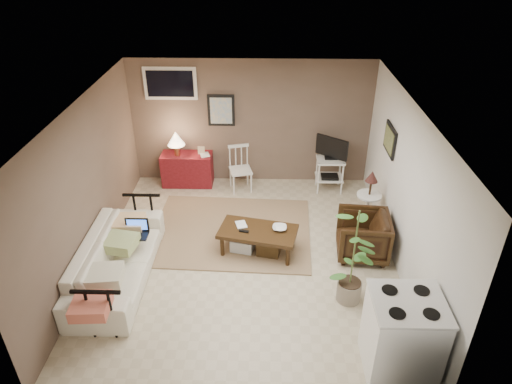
{
  "coord_description": "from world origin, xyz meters",
  "views": [
    {
      "loc": [
        0.3,
        -5.55,
        4.41
      ],
      "look_at": [
        0.15,
        0.35,
        0.95
      ],
      "focal_mm": 32.0,
      "sensor_mm": 36.0,
      "label": 1
    }
  ],
  "objects_px": {
    "coffee_table": "(257,239)",
    "sofa": "(116,253)",
    "tv_stand": "(330,163)",
    "stove": "(402,335)",
    "spindle_chair": "(240,170)",
    "armchair": "(363,234)",
    "red_console": "(186,166)",
    "side_table": "(370,194)",
    "potted_plant": "(354,254)"
  },
  "relations": [
    {
      "from": "potted_plant",
      "to": "tv_stand",
      "type": "bearing_deg",
      "value": 88.79
    },
    {
      "from": "spindle_chair",
      "to": "stove",
      "type": "xyz_separation_m",
      "value": [
        2.01,
        -4.06,
        0.1
      ]
    },
    {
      "from": "stove",
      "to": "spindle_chair",
      "type": "bearing_deg",
      "value": 116.33
    },
    {
      "from": "spindle_chair",
      "to": "potted_plant",
      "type": "bearing_deg",
      "value": -61.33
    },
    {
      "from": "side_table",
      "to": "stove",
      "type": "height_order",
      "value": "side_table"
    },
    {
      "from": "red_console",
      "to": "tv_stand",
      "type": "relative_size",
      "value": 1.03
    },
    {
      "from": "side_table",
      "to": "red_console",
      "type": "bearing_deg",
      "value": 156.17
    },
    {
      "from": "sofa",
      "to": "side_table",
      "type": "distance_m",
      "value": 4.02
    },
    {
      "from": "red_console",
      "to": "side_table",
      "type": "relative_size",
      "value": 1.04
    },
    {
      "from": "tv_stand",
      "to": "side_table",
      "type": "distance_m",
      "value": 1.36
    },
    {
      "from": "armchair",
      "to": "coffee_table",
      "type": "bearing_deg",
      "value": -85.33
    },
    {
      "from": "side_table",
      "to": "stove",
      "type": "xyz_separation_m",
      "value": [
        -0.15,
        -2.81,
        -0.16
      ]
    },
    {
      "from": "spindle_chair",
      "to": "potted_plant",
      "type": "xyz_separation_m",
      "value": [
        1.63,
        -2.97,
        0.37
      ]
    },
    {
      "from": "spindle_chair",
      "to": "armchair",
      "type": "relative_size",
      "value": 1.13
    },
    {
      "from": "spindle_chair",
      "to": "side_table",
      "type": "relative_size",
      "value": 0.81
    },
    {
      "from": "coffee_table",
      "to": "armchair",
      "type": "bearing_deg",
      "value": -0.39
    },
    {
      "from": "red_console",
      "to": "side_table",
      "type": "xyz_separation_m",
      "value": [
        3.22,
        -1.42,
        0.28
      ]
    },
    {
      "from": "spindle_chair",
      "to": "tv_stand",
      "type": "height_order",
      "value": "tv_stand"
    },
    {
      "from": "spindle_chair",
      "to": "side_table",
      "type": "height_order",
      "value": "side_table"
    },
    {
      "from": "tv_stand",
      "to": "potted_plant",
      "type": "height_order",
      "value": "potted_plant"
    },
    {
      "from": "side_table",
      "to": "stove",
      "type": "distance_m",
      "value": 2.82
    },
    {
      "from": "tv_stand",
      "to": "armchair",
      "type": "relative_size",
      "value": 1.4
    },
    {
      "from": "coffee_table",
      "to": "sofa",
      "type": "height_order",
      "value": "sofa"
    },
    {
      "from": "sofa",
      "to": "spindle_chair",
      "type": "height_order",
      "value": "sofa"
    },
    {
      "from": "spindle_chair",
      "to": "stove",
      "type": "bearing_deg",
      "value": -63.67
    },
    {
      "from": "coffee_table",
      "to": "potted_plant",
      "type": "relative_size",
      "value": 0.88
    },
    {
      "from": "red_console",
      "to": "stove",
      "type": "distance_m",
      "value": 5.23
    },
    {
      "from": "side_table",
      "to": "stove",
      "type": "bearing_deg",
      "value": -93.13
    },
    {
      "from": "sofa",
      "to": "red_console",
      "type": "bearing_deg",
      "value": -11.27
    },
    {
      "from": "sofa",
      "to": "tv_stand",
      "type": "height_order",
      "value": "tv_stand"
    },
    {
      "from": "armchair",
      "to": "side_table",
      "type": "bearing_deg",
      "value": 169.42
    },
    {
      "from": "red_console",
      "to": "stove",
      "type": "relative_size",
      "value": 1.1
    },
    {
      "from": "tv_stand",
      "to": "potted_plant",
      "type": "distance_m",
      "value": 3.0
    },
    {
      "from": "tv_stand",
      "to": "stove",
      "type": "distance_m",
      "value": 4.1
    },
    {
      "from": "sofa",
      "to": "coffee_table",
      "type": "bearing_deg",
      "value": -71.96
    },
    {
      "from": "red_console",
      "to": "armchair",
      "type": "relative_size",
      "value": 1.45
    },
    {
      "from": "potted_plant",
      "to": "coffee_table",
      "type": "bearing_deg",
      "value": 141.42
    },
    {
      "from": "coffee_table",
      "to": "tv_stand",
      "type": "relative_size",
      "value": 1.18
    },
    {
      "from": "sofa",
      "to": "tv_stand",
      "type": "distance_m",
      "value": 4.22
    },
    {
      "from": "spindle_chair",
      "to": "side_table",
      "type": "xyz_separation_m",
      "value": [
        2.16,
        -1.25,
        0.26
      ]
    },
    {
      "from": "tv_stand",
      "to": "stove",
      "type": "height_order",
      "value": "tv_stand"
    },
    {
      "from": "side_table",
      "to": "potted_plant",
      "type": "height_order",
      "value": "potted_plant"
    },
    {
      "from": "side_table",
      "to": "sofa",
      "type": "bearing_deg",
      "value": -160.16
    },
    {
      "from": "armchair",
      "to": "potted_plant",
      "type": "xyz_separation_m",
      "value": [
        -0.34,
        -0.99,
        0.39
      ]
    },
    {
      "from": "tv_stand",
      "to": "stove",
      "type": "bearing_deg",
      "value": -85.48
    },
    {
      "from": "spindle_chair",
      "to": "armchair",
      "type": "height_order",
      "value": "spindle_chair"
    },
    {
      "from": "sofa",
      "to": "tv_stand",
      "type": "xyz_separation_m",
      "value": [
        3.3,
        2.63,
        0.13
      ]
    },
    {
      "from": "spindle_chair",
      "to": "armchair",
      "type": "xyz_separation_m",
      "value": [
        1.96,
        -1.98,
        -0.02
      ]
    },
    {
      "from": "red_console",
      "to": "stove",
      "type": "xyz_separation_m",
      "value": [
        3.07,
        -4.23,
        0.12
      ]
    },
    {
      "from": "tv_stand",
      "to": "potted_plant",
      "type": "xyz_separation_m",
      "value": [
        -0.06,
        -2.99,
        0.2
      ]
    }
  ]
}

